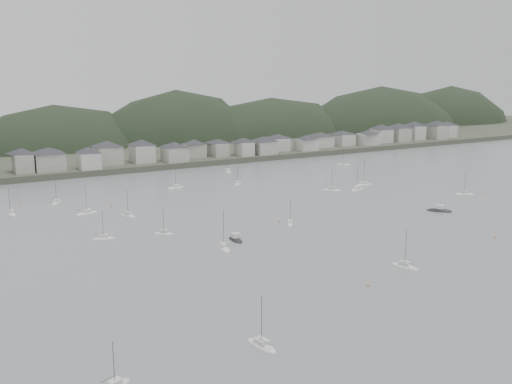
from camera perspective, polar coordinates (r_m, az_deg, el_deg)
ground at (r=153.77m, az=14.34°, el=-7.18°), size 900.00×900.00×0.00m
far_shore_land at (r=413.50m, az=-15.61°, el=4.82°), size 900.00×250.00×3.00m
forested_ridge at (r=392.04m, az=-13.86°, el=2.66°), size 851.55×103.94×102.57m
waterfront_town at (r=327.25m, az=-1.92°, el=4.75°), size 451.48×28.46×12.92m
moored_fleet at (r=208.36m, az=-1.15°, el=-1.74°), size 240.47×178.08×12.35m
motor_launch_near at (r=216.47m, az=17.91°, el=-1.77°), size 8.33×8.89×4.12m
motor_launch_far at (r=171.01m, az=-2.06°, el=-4.76°), size 3.44×8.04×3.87m
mooring_buoys at (r=194.51m, az=1.31°, el=-2.74°), size 189.69×138.17×0.70m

